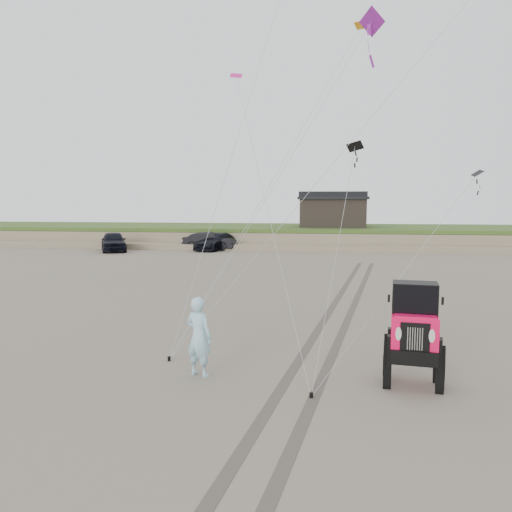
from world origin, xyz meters
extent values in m
plane|color=#6B6054|center=(0.00, 0.00, 0.00)|extent=(160.00, 160.00, 0.00)
cube|color=#7A6B54|center=(0.00, 38.00, 0.70)|extent=(160.00, 12.00, 1.40)
cube|color=#2D4719|center=(0.00, 38.00, 1.55)|extent=(160.00, 12.00, 0.35)
cube|color=#7A6B54|center=(0.00, 31.50, 0.25)|extent=(160.00, 3.50, 0.50)
cube|color=black|center=(2.00, 37.00, 3.03)|extent=(6.00, 5.00, 2.60)
cube|color=black|center=(2.00, 37.00, 4.45)|extent=(6.40, 5.40, 0.25)
cube|color=black|center=(2.00, 37.00, 4.83)|extent=(6.40, 1.20, 0.50)
imported|color=black|center=(-16.21, 28.40, 0.82)|extent=(3.84, 5.16, 1.63)
imported|color=black|center=(-8.45, 30.59, 0.75)|extent=(4.72, 2.04, 1.51)
imported|color=black|center=(-7.94, 30.55, 0.73)|extent=(3.53, 5.40, 1.45)
imported|color=#92D1E3|center=(-1.60, 0.15, 0.97)|extent=(0.83, 0.70, 1.93)
cube|color=#DA1B85|center=(-2.25, 8.96, 9.12)|extent=(0.47, 0.26, 0.25)
cube|color=orange|center=(2.80, 12.31, 11.92)|extent=(0.70, 0.62, 0.27)
cube|color=black|center=(5.80, 4.61, 5.00)|extent=(0.26, 0.48, 0.24)
cube|color=#8D1B96|center=(2.95, 8.77, 10.85)|extent=(0.89, 1.17, 0.77)
cube|color=black|center=(2.31, 6.50, 6.03)|extent=(0.62, 0.41, 0.38)
cylinder|color=black|center=(-2.67, 1.12, 0.06)|extent=(0.08, 0.08, 0.12)
cylinder|color=black|center=(1.10, -0.85, 0.06)|extent=(0.08, 0.08, 0.12)
cube|color=#4C443D|center=(1.60, 8.00, 0.00)|extent=(4.42, 29.74, 0.01)
cube|color=#4C443D|center=(2.40, 8.00, 0.00)|extent=(4.42, 29.74, 0.01)
camera|label=1|loc=(1.34, -11.14, 4.18)|focal=35.00mm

